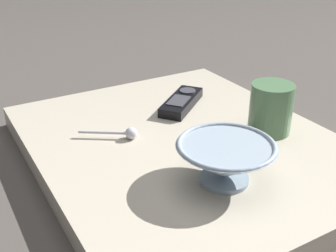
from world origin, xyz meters
The scene contains 6 objects.
ground_plane centered at (0.00, 0.00, 0.00)m, with size 6.00×6.00×0.00m, color #47423D.
table centered at (0.00, 0.00, 0.02)m, with size 0.67×0.55×0.05m.
cereal_bowl centered at (0.16, -0.02, 0.08)m, with size 0.16×0.16×0.07m.
coffee_mug centered at (0.06, 0.17, 0.10)m, with size 0.08×0.08×0.10m.
teaspoon centered at (-0.06, -0.10, 0.06)m, with size 0.07×0.10×0.02m.
tv_remote_near centered at (-0.14, 0.08, 0.06)m, with size 0.14×0.15×0.02m.
Camera 1 is at (0.62, -0.40, 0.44)m, focal length 45.60 mm.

